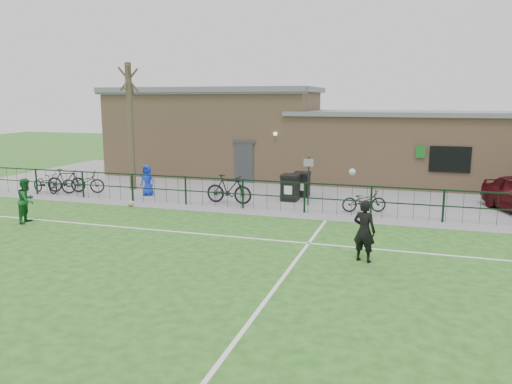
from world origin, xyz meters
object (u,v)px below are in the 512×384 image
(bare_tree, at_px, (131,127))
(wheelie_bin_left, at_px, (290,189))
(bicycle_b, at_px, (66,181))
(bicycle_e, at_px, (364,201))
(bicycle_d, at_px, (229,189))
(bicycle_a, at_px, (45,183))
(bicycle_c, at_px, (83,182))
(ball_ground, at_px, (131,204))
(wheelie_bin_right, at_px, (302,185))
(spectator_child, at_px, (147,180))
(sign_post, at_px, (308,181))
(outfield_player, at_px, (27,201))

(bare_tree, bearing_deg, wheelie_bin_left, -2.82)
(bicycle_b, relative_size, bicycle_e, 1.08)
(bare_tree, bearing_deg, bicycle_d, -17.20)
(wheelie_bin_left, bearing_deg, bicycle_a, -170.61)
(bare_tree, xyz_separation_m, bicycle_d, (5.62, -1.74, -2.38))
(wheelie_bin_left, xyz_separation_m, bicycle_c, (-9.56, -1.26, -0.01))
(bicycle_e, relative_size, ball_ground, 6.93)
(bicycle_e, bearing_deg, bicycle_b, 71.39)
(wheelie_bin_right, relative_size, bicycle_a, 0.58)
(bicycle_d, height_order, spectator_child, spectator_child)
(spectator_child, relative_size, ball_ground, 5.71)
(sign_post, height_order, bicycle_c, sign_post)
(bicycle_a, bearing_deg, bicycle_b, -45.62)
(spectator_child, bearing_deg, sign_post, 8.36)
(bicycle_d, height_order, outfield_player, outfield_player)
(wheelie_bin_right, distance_m, bicycle_c, 10.11)
(wheelie_bin_left, height_order, bicycle_a, wheelie_bin_left)
(wheelie_bin_left, bearing_deg, outfield_player, -140.13)
(wheelie_bin_right, xyz_separation_m, bicycle_d, (-2.58, -2.41, 0.09))
(bicycle_d, relative_size, bicycle_e, 1.18)
(bare_tree, xyz_separation_m, bicycle_c, (-1.63, -1.65, -2.47))
(bicycle_b, bearing_deg, wheelie_bin_right, -91.52)
(bare_tree, xyz_separation_m, wheelie_bin_left, (7.93, -0.39, -2.46))
(bicycle_b, distance_m, bicycle_e, 13.70)
(bicycle_e, xyz_separation_m, ball_ground, (-9.17, -1.79, -0.34))
(wheelie_bin_right, relative_size, bicycle_c, 0.52)
(bicycle_b, distance_m, ball_ground, 4.91)
(spectator_child, bearing_deg, bicycle_a, -162.45)
(bicycle_c, bearing_deg, ball_ground, -139.44)
(wheelie_bin_left, distance_m, bicycle_d, 2.67)
(bicycle_b, relative_size, spectator_child, 1.31)
(sign_post, bearing_deg, bicycle_a, -175.10)
(bicycle_e, relative_size, spectator_child, 1.21)
(bicycle_d, relative_size, ball_ground, 8.18)
(wheelie_bin_left, relative_size, sign_post, 0.52)
(wheelie_bin_right, distance_m, spectator_child, 6.97)
(bicycle_a, bearing_deg, wheelie_bin_left, -65.93)
(spectator_child, bearing_deg, outfield_player, -98.27)
(bicycle_a, height_order, bicycle_e, bicycle_a)
(bicycle_b, xyz_separation_m, bicycle_d, (8.16, -0.08, 0.05))
(sign_post, distance_m, bicycle_d, 3.32)
(sign_post, distance_m, spectator_child, 7.36)
(sign_post, bearing_deg, bicycle_c, -176.83)
(wheelie_bin_right, relative_size, bicycle_d, 0.51)
(wheelie_bin_left, relative_size, outfield_player, 0.66)
(wheelie_bin_right, height_order, outfield_player, outfield_player)
(bare_tree, distance_m, bicycle_e, 11.58)
(sign_post, relative_size, bicycle_a, 1.15)
(outfield_player, bearing_deg, sign_post, -69.97)
(bicycle_a, distance_m, bicycle_d, 8.98)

